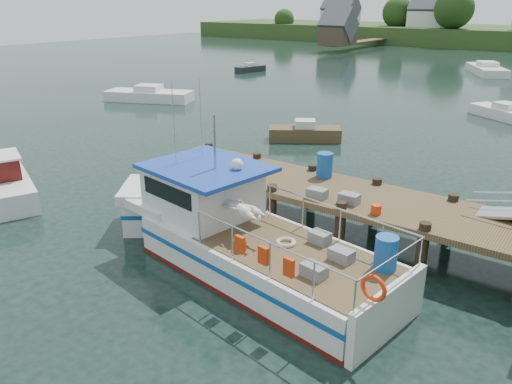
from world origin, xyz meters
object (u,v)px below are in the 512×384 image
Objects in this scene: moored_rowboat at (305,133)px; moored_b at (505,113)px; lobster_boat at (233,233)px; moored_e at (250,68)px; moored_d at (486,69)px; moored_a at (149,95)px.

moored_rowboat is 14.46m from moored_b.
lobster_boat is 2.88× the size of moored_e.
moored_b is 22.89m from moored_d.
moored_rowboat is 1.08× the size of moored_e.
moored_rowboat is at bearing -124.56° from moored_b.
moored_d is at bearing 103.32° from moored_b.
moored_a is at bearing -160.61° from moored_b.
moored_rowboat reaches higher than moored_b.
moored_rowboat is 0.51× the size of moored_d.
moored_b is at bearing 17.82° from moored_a.
moored_e is (-27.12, 8.71, -0.03)m from moored_b.
lobster_boat reaches higher than moored_rowboat.
moored_e is (-19.40, 20.94, -0.06)m from moored_rowboat.
moored_d is (-6.16, 22.04, 0.08)m from moored_b.
lobster_boat is at bearing -83.10° from moored_d.
moored_e is at bearing 129.29° from moored_rowboat.
moored_rowboat is at bearing 121.15° from lobster_boat.
moored_a is at bearing 165.76° from moored_rowboat.
moored_d is (17.17, 31.32, 0.03)m from moored_a.
moored_b is at bearing 93.34° from lobster_boat.
moored_e is at bearing 134.76° from lobster_boat.
moored_a is 35.72m from moored_d.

